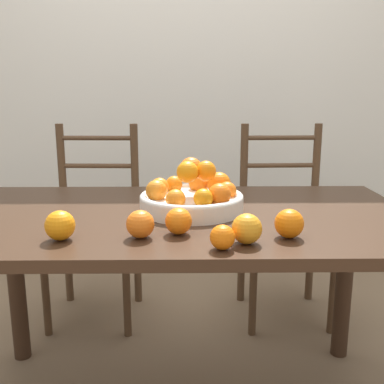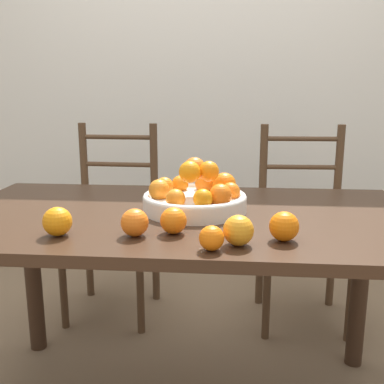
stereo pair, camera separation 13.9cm
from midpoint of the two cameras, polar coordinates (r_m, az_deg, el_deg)
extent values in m
cube|color=silver|center=(2.90, -2.71, 16.05)|extent=(8.00, 0.06, 2.60)
cube|color=#382316|center=(1.49, -4.26, -3.37)|extent=(1.55, 0.83, 0.03)
cylinder|color=#382316|center=(2.08, -23.27, -10.41)|extent=(0.07, 0.07, 0.71)
cylinder|color=#382316|center=(2.02, 16.92, -10.59)|extent=(0.07, 0.07, 0.71)
cylinder|color=white|center=(1.50, -2.70, -1.54)|extent=(0.35, 0.35, 0.05)
torus|color=white|center=(1.50, -2.71, -0.64)|extent=(0.35, 0.35, 0.02)
sphere|color=orange|center=(1.50, 1.84, 0.09)|extent=(0.06, 0.06, 0.06)
sphere|color=orange|center=(1.56, 0.91, 1.02)|extent=(0.08, 0.08, 0.08)
sphere|color=orange|center=(1.60, -1.59, 1.12)|extent=(0.07, 0.07, 0.07)
sphere|color=orange|center=(1.59, -4.80, 0.95)|extent=(0.06, 0.06, 0.06)
sphere|color=orange|center=(1.54, -6.71, 0.60)|extent=(0.06, 0.06, 0.06)
sphere|color=orange|center=(1.47, -7.26, 0.12)|extent=(0.07, 0.07, 0.07)
sphere|color=orange|center=(1.39, -4.95, -0.95)|extent=(0.06, 0.06, 0.06)
sphere|color=orange|center=(1.38, -1.44, -0.84)|extent=(0.06, 0.06, 0.06)
sphere|color=orange|center=(1.41, 0.72, -0.37)|extent=(0.07, 0.07, 0.07)
sphere|color=orange|center=(1.47, -0.94, 2.65)|extent=(0.07, 0.07, 0.07)
sphere|color=orange|center=(1.49, -2.81, 2.96)|extent=(0.08, 0.08, 0.08)
sphere|color=orange|center=(1.44, -3.33, 2.52)|extent=(0.07, 0.07, 0.07)
sphere|color=orange|center=(1.24, -9.78, -4.09)|extent=(0.08, 0.08, 0.08)
sphere|color=orange|center=(1.18, 3.66, -4.73)|extent=(0.08, 0.08, 0.08)
sphere|color=orange|center=(1.26, -5.02, -3.75)|extent=(0.08, 0.08, 0.08)
sphere|color=orange|center=(1.28, -19.44, -4.08)|extent=(0.08, 0.08, 0.08)
sphere|color=orange|center=(1.24, 9.15, -4.02)|extent=(0.08, 0.08, 0.08)
sphere|color=orange|center=(1.14, 0.41, -5.83)|extent=(0.06, 0.06, 0.06)
cylinder|color=#513823|center=(2.27, -19.84, -11.65)|extent=(0.04, 0.04, 0.46)
cylinder|color=#513823|center=(2.16, -10.18, -12.27)|extent=(0.04, 0.04, 0.46)
cylinder|color=#513823|center=(2.50, -17.38, -2.91)|extent=(0.04, 0.04, 0.97)
cylinder|color=#513823|center=(2.40, -8.75, -3.07)|extent=(0.04, 0.04, 0.97)
cube|color=#513823|center=(2.28, -14.24, -4.49)|extent=(0.43, 0.42, 0.04)
cylinder|color=#513823|center=(2.41, -13.30, -0.13)|extent=(0.38, 0.04, 0.02)
cylinder|color=#513823|center=(2.39, -13.48, 3.24)|extent=(0.38, 0.04, 0.02)
cylinder|color=#513823|center=(2.37, -13.66, 6.67)|extent=(0.38, 0.04, 0.02)
cylinder|color=#513823|center=(2.15, 5.91, -12.28)|extent=(0.04, 0.04, 0.46)
cylinder|color=#513823|center=(2.23, 15.80, -11.71)|extent=(0.04, 0.04, 0.46)
cylinder|color=#513823|center=(2.39, 4.81, -3.03)|extent=(0.04, 0.04, 0.97)
cylinder|color=#513823|center=(2.47, 13.60, -2.85)|extent=(0.04, 0.04, 0.97)
cube|color=#513823|center=(2.26, 10.18, -4.45)|extent=(0.43, 0.41, 0.04)
cylinder|color=#513823|center=(2.39, 9.38, -0.06)|extent=(0.38, 0.04, 0.02)
cylinder|color=#513823|center=(2.37, 9.51, 3.34)|extent=(0.38, 0.04, 0.02)
cylinder|color=#513823|center=(2.35, 9.64, 6.80)|extent=(0.38, 0.04, 0.02)
camera|label=1|loc=(0.07, -92.86, -0.66)|focal=42.00mm
camera|label=2|loc=(0.07, 87.14, 0.66)|focal=42.00mm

